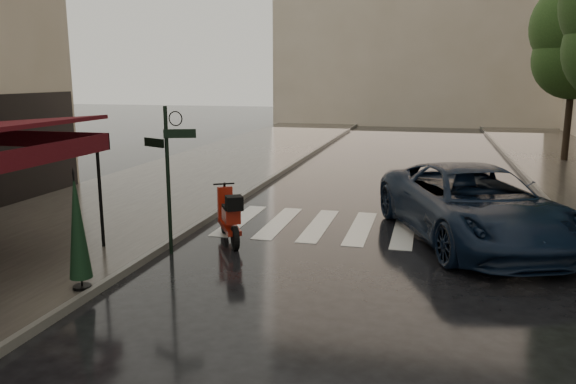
% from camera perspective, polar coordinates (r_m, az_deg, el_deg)
% --- Properties ---
extents(ground, '(120.00, 120.00, 0.00)m').
position_cam_1_polar(ground, '(9.21, -13.20, -12.22)').
color(ground, black).
rests_on(ground, ground).
extents(sidewalk_near, '(6.00, 60.00, 0.12)m').
position_cam_1_polar(sidewalk_near, '(21.52, -9.24, 1.83)').
color(sidewalk_near, '#38332D').
rests_on(sidewalk_near, ground).
extents(curb_near, '(0.12, 60.00, 0.16)m').
position_cam_1_polar(curb_near, '(20.50, -1.39, 1.54)').
color(curb_near, '#595651').
rests_on(curb_near, ground).
extents(curb_far, '(0.12, 60.00, 0.16)m').
position_cam_1_polar(curb_far, '(20.06, 23.90, 0.30)').
color(curb_far, '#595651').
rests_on(curb_far, ground).
extents(crosswalk, '(7.85, 3.20, 0.01)m').
position_cam_1_polar(crosswalk, '(13.96, 9.54, -3.76)').
color(crosswalk, silver).
rests_on(crosswalk, ground).
extents(signpost, '(1.17, 0.29, 3.10)m').
position_cam_1_polar(signpost, '(11.80, -12.10, 2.39)').
color(signpost, black).
rests_on(signpost, ground).
extents(scooter, '(1.10, 1.67, 1.23)m').
position_cam_1_polar(scooter, '(12.70, -5.94, -2.58)').
color(scooter, black).
rests_on(scooter, ground).
extents(parked_car, '(4.84, 6.73, 1.70)m').
position_cam_1_polar(parked_car, '(13.33, 18.30, -1.20)').
color(parked_car, black).
rests_on(parked_car, ground).
extents(parasol_back, '(0.38, 0.38, 2.04)m').
position_cam_1_polar(parasol_back, '(10.05, -20.60, -3.29)').
color(parasol_back, black).
rests_on(parasol_back, sidewalk_near).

